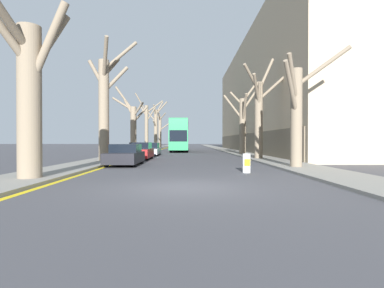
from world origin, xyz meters
name	(u,v)px	position (x,y,z in m)	size (l,w,h in m)	color
ground_plane	(186,188)	(0.00, 0.00, 0.00)	(300.00, 300.00, 0.00)	#424247
sidewalk_left	(156,148)	(-6.36, 50.00, 0.06)	(2.77, 120.00, 0.12)	gray
sidewalk_right	(220,148)	(6.36, 50.00, 0.06)	(2.77, 120.00, 0.12)	gray
building_facade_right	(276,98)	(12.73, 33.16, 7.76)	(10.08, 47.73, 15.54)	tan
kerb_line_stripe	(164,149)	(-4.79, 50.00, 0.00)	(0.24, 120.00, 0.01)	yellow
street_tree_left_0	(30,92)	(-5.94, 1.70, 3.37)	(2.51, 2.66, 6.75)	#7A6B56
street_tree_left_1	(105,102)	(-5.97, 12.10, 4.33)	(3.26, 4.25, 9.37)	#7A6B56
street_tree_left_2	(133,126)	(-5.88, 22.45, 3.20)	(3.65, 2.53, 7.41)	#7A6B56
street_tree_left_3	(147,125)	(-5.91, 33.38, 3.81)	(3.89, 1.79, 8.38)	#7A6B56
street_tree_left_4	(156,127)	(-5.76, 44.41, 4.14)	(3.86, 2.48, 8.78)	#7A6B56
street_tree_left_5	(160,130)	(-6.02, 55.07, 4.01)	(4.18, 5.46, 8.78)	#7A6B56
street_tree_right_0	(297,110)	(6.03, 6.53, 3.21)	(4.11, 3.65, 6.63)	#7A6B56
street_tree_right_1	(259,113)	(5.90, 14.62, 3.81)	(4.26, 2.47, 8.39)	#7A6B56
street_tree_right_2	(243,121)	(6.07, 23.11, 3.72)	(4.08, 3.33, 7.96)	#7A6B56
double_decker_bus	(180,134)	(-1.18, 33.42, 2.55)	(2.52, 10.80, 4.50)	#1E7F47
parked_car_0	(125,155)	(-3.88, 9.11, 0.64)	(1.87, 4.18, 1.34)	black
parked_car_1	(141,151)	(-3.88, 15.12, 0.67)	(1.74, 4.33, 1.41)	maroon
parked_car_2	(151,149)	(-3.88, 21.84, 0.64)	(1.82, 4.40, 1.36)	#9EA3AD
traffic_bollard	(247,163)	(2.87, 4.58, 0.46)	(0.37, 0.38, 0.92)	white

